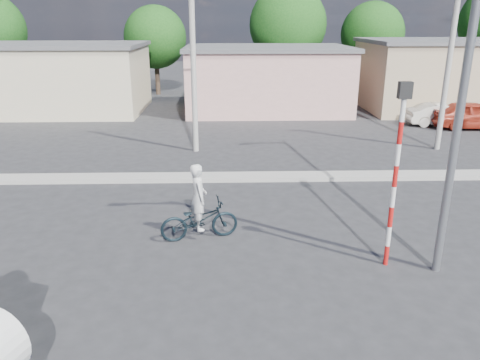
{
  "coord_description": "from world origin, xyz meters",
  "views": [
    {
      "loc": [
        -0.61,
        -8.42,
        5.6
      ],
      "look_at": [
        -0.24,
        4.1,
        1.3
      ],
      "focal_mm": 35.0,
      "sensor_mm": 36.0,
      "label": 1
    }
  ],
  "objects_px": {
    "traffic_pole": "(397,162)",
    "streetlight": "(461,53)",
    "car_red": "(474,115)",
    "car_cream": "(442,115)",
    "bicycle": "(199,220)",
    "cyclist": "(199,208)"
  },
  "relations": [
    {
      "from": "traffic_pole",
      "to": "streetlight",
      "type": "bearing_deg",
      "value": -17.73
    },
    {
      "from": "streetlight",
      "to": "car_red",
      "type": "bearing_deg",
      "value": 60.18
    },
    {
      "from": "car_red",
      "to": "traffic_pole",
      "type": "xyz_separation_m",
      "value": [
        -9.5,
        -14.65,
        1.85
      ]
    },
    {
      "from": "car_cream",
      "to": "traffic_pole",
      "type": "height_order",
      "value": "traffic_pole"
    },
    {
      "from": "bicycle",
      "to": "traffic_pole",
      "type": "distance_m",
      "value": 5.24
    },
    {
      "from": "bicycle",
      "to": "streetlight",
      "type": "xyz_separation_m",
      "value": [
        5.5,
        -1.85,
        4.41
      ]
    },
    {
      "from": "car_cream",
      "to": "traffic_pole",
      "type": "relative_size",
      "value": 0.85
    },
    {
      "from": "car_cream",
      "to": "streetlight",
      "type": "xyz_separation_m",
      "value": [
        -7.2,
        -15.76,
        4.35
      ]
    },
    {
      "from": "cyclist",
      "to": "car_red",
      "type": "distance_m",
      "value": 19.22
    },
    {
      "from": "cyclist",
      "to": "car_cream",
      "type": "distance_m",
      "value": 18.84
    },
    {
      "from": "car_cream",
      "to": "car_red",
      "type": "distance_m",
      "value": 1.6
    },
    {
      "from": "bicycle",
      "to": "car_red",
      "type": "relative_size",
      "value": 0.48
    },
    {
      "from": "car_cream",
      "to": "streetlight",
      "type": "height_order",
      "value": "streetlight"
    },
    {
      "from": "car_red",
      "to": "traffic_pole",
      "type": "distance_m",
      "value": 17.56
    },
    {
      "from": "car_cream",
      "to": "cyclist",
      "type": "bearing_deg",
      "value": 140.46
    },
    {
      "from": "cyclist",
      "to": "car_cream",
      "type": "bearing_deg",
      "value": -55.8
    },
    {
      "from": "car_cream",
      "to": "streetlight",
      "type": "distance_m",
      "value": 17.87
    },
    {
      "from": "streetlight",
      "to": "cyclist",
      "type": "bearing_deg",
      "value": 161.37
    },
    {
      "from": "traffic_pole",
      "to": "bicycle",
      "type": "bearing_deg",
      "value": 161.19
    },
    {
      "from": "cyclist",
      "to": "car_red",
      "type": "xyz_separation_m",
      "value": [
        14.06,
        13.09,
        -0.16
      ]
    },
    {
      "from": "car_red",
      "to": "streetlight",
      "type": "bearing_deg",
      "value": 154.27
    },
    {
      "from": "car_red",
      "to": "car_cream",
      "type": "bearing_deg",
      "value": 63.15
    }
  ]
}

